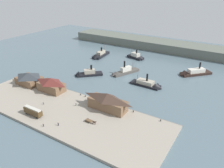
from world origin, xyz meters
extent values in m
plane|color=slate|center=(0.00, 0.00, 0.00)|extent=(320.00, 320.00, 0.00)
cube|color=#9E9384|center=(0.00, -22.00, 0.60)|extent=(110.00, 36.00, 1.20)
cube|color=gray|center=(0.00, -3.60, 0.50)|extent=(110.00, 0.80, 1.00)
cube|color=brown|center=(-39.18, -10.10, 3.38)|extent=(14.95, 10.70, 4.37)
pyramid|color=#33383D|center=(-39.18, -10.10, 7.04)|extent=(15.25, 11.23, 2.93)
cube|color=brown|center=(-20.29, -9.87, 3.71)|extent=(15.76, 8.44, 5.03)
pyramid|color=maroon|center=(-20.29, -9.87, 7.77)|extent=(16.08, 8.87, 3.09)
cube|color=brown|center=(18.80, -9.51, 3.92)|extent=(19.80, 7.43, 5.44)
pyramid|color=#473328|center=(18.80, -9.51, 8.34)|extent=(20.20, 7.80, 3.41)
cube|color=#4C381E|center=(-8.40, -33.29, 3.43)|extent=(10.42, 2.64, 2.66)
cube|color=beige|center=(-8.40, -33.29, 5.01)|extent=(10.01, 1.85, 0.50)
cylinder|color=black|center=(-4.76, -31.97, 1.65)|extent=(0.90, 0.18, 0.90)
cylinder|color=black|center=(-4.76, -34.61, 1.65)|extent=(0.90, 0.18, 0.90)
cylinder|color=black|center=(-12.05, -31.97, 1.65)|extent=(0.90, 0.18, 0.90)
cylinder|color=black|center=(-12.05, -34.61, 1.65)|extent=(0.90, 0.18, 0.90)
cube|color=brown|center=(17.67, -23.60, 2.05)|extent=(3.13, 1.56, 0.50)
cylinder|color=#4C3828|center=(16.73, -22.82, 1.80)|extent=(1.20, 0.10, 1.20)
cylinder|color=#4C3828|center=(16.73, -24.38, 1.80)|extent=(1.20, 0.10, 1.20)
ellipsoid|color=#473323|center=(20.63, -23.60, 2.30)|extent=(2.00, 0.70, 0.90)
ellipsoid|color=#473323|center=(21.73, -23.60, 2.85)|extent=(0.70, 0.32, 0.44)
cylinder|color=#473323|center=(21.23, -23.40, 1.70)|extent=(0.16, 0.16, 1.00)
cylinder|color=#473323|center=(21.23, -23.80, 1.70)|extent=(0.16, 0.16, 1.00)
cylinder|color=#473323|center=(20.03, -23.40, 1.70)|extent=(0.16, 0.16, 1.00)
cylinder|color=#473323|center=(20.03, -23.80, 1.70)|extent=(0.16, 0.16, 1.00)
cylinder|color=#3D4C42|center=(-12.20, -23.57, 1.86)|extent=(0.38, 0.38, 1.31)
sphere|color=#CCA889|center=(-12.20, -23.57, 2.63)|extent=(0.24, 0.24, 0.24)
cylinder|color=#232328|center=(2.59, -37.06, 1.84)|extent=(0.37, 0.37, 1.28)
sphere|color=#CCA889|center=(2.59, -37.06, 2.59)|extent=(0.23, 0.23, 0.23)
cylinder|color=#3D4C42|center=(3.15, -15.49, 1.93)|extent=(0.43, 0.43, 1.47)
sphere|color=#CCA889|center=(3.15, -15.49, 2.80)|extent=(0.27, 0.27, 0.27)
cylinder|color=#232328|center=(7.69, -32.99, 1.92)|extent=(0.42, 0.42, 1.43)
sphere|color=#CCA889|center=(7.69, -32.99, 2.77)|extent=(0.26, 0.26, 0.26)
cylinder|color=black|center=(1.17, -5.33, 1.65)|extent=(0.44, 0.44, 0.90)
cylinder|color=black|center=(31.19, -5.31, 1.65)|extent=(0.44, 0.44, 0.90)
cylinder|color=black|center=(45.45, -5.53, 1.65)|extent=(0.44, 0.44, 0.90)
cylinder|color=black|center=(-2.15, -5.23, 1.65)|extent=(0.44, 0.44, 0.90)
cube|color=black|center=(22.48, 28.31, 0.60)|extent=(19.17, 6.83, 1.20)
cone|color=black|center=(31.99, 28.08, 0.60)|extent=(3.56, 5.81, 5.73)
cube|color=#B2A893|center=(22.48, 28.31, 2.34)|extent=(10.47, 5.26, 2.28)
cylinder|color=black|center=(23.44, 28.29, 5.75)|extent=(1.14, 1.14, 4.53)
cylinder|color=brown|center=(16.78, 28.45, 3.57)|extent=(0.24, 0.24, 4.75)
cube|color=black|center=(-34.73, 62.24, 0.96)|extent=(8.67, 20.79, 1.93)
cone|color=black|center=(-33.69, 52.18, 0.96)|extent=(6.31, 4.23, 5.96)
cube|color=#B2A893|center=(-34.73, 62.24, 3.22)|extent=(4.76, 9.96, 2.58)
cylinder|color=black|center=(-34.83, 63.27, 6.04)|extent=(1.34, 1.34, 3.07)
cylinder|color=brown|center=(-35.35, 68.27, 5.12)|extent=(0.24, 0.24, 6.39)
cube|color=black|center=(-17.23, 22.86, 0.77)|extent=(16.92, 16.55, 1.54)
cone|color=black|center=(-23.62, 16.75, 0.77)|extent=(6.02, 6.10, 5.39)
cube|color=#B2A893|center=(-17.23, 22.86, 2.91)|extent=(8.05, 7.94, 2.75)
cylinder|color=black|center=(-16.28, 23.77, 5.85)|extent=(1.35, 1.35, 3.14)
cube|color=black|center=(-6.83, 72.98, 0.89)|extent=(15.72, 9.60, 1.78)
cone|color=black|center=(0.23, 70.92, 0.89)|extent=(3.98, 5.67, 5.14)
cube|color=beige|center=(-6.83, 72.98, 3.22)|extent=(7.72, 5.98, 2.88)
cylinder|color=black|center=(-5.72, 72.66, 6.30)|extent=(1.11, 1.11, 3.29)
cylinder|color=brown|center=(-11.06, 74.21, 5.12)|extent=(0.24, 0.24, 6.70)
cube|color=#514C47|center=(2.55, 39.28, 0.93)|extent=(12.75, 21.01, 1.85)
cone|color=#514C47|center=(-1.53, 29.76, 0.93)|extent=(5.60, 5.20, 4.49)
cube|color=silver|center=(2.55, 39.28, 3.41)|extent=(5.74, 8.21, 3.11)
cylinder|color=black|center=(1.98, 37.97, 7.23)|extent=(1.16, 1.16, 4.54)
cylinder|color=brown|center=(4.99, 45.00, 4.33)|extent=(0.24, 0.24, 4.95)
cube|color=black|center=(45.25, 63.62, 0.80)|extent=(19.82, 20.51, 1.59)
cone|color=black|center=(37.75, 55.63, 0.80)|extent=(7.04, 6.95, 5.95)
cube|color=silver|center=(45.25, 63.62, 2.94)|extent=(11.14, 11.46, 2.69)
cylinder|color=black|center=(46.78, 65.25, 6.51)|extent=(1.08, 1.08, 4.44)
cube|color=#60665B|center=(0.00, 110.00, 4.00)|extent=(180.00, 24.00, 8.00)
camera|label=1|loc=(71.68, -89.86, 60.54)|focal=35.60mm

